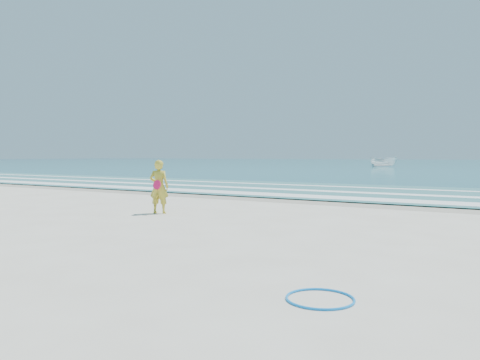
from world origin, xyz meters
The scene contains 9 objects.
ground centered at (0.00, 0.00, 0.00)m, with size 400.00×400.00×0.00m, color silver.
wet_sand centered at (0.00, 9.00, 0.00)m, with size 400.00×2.40×0.00m, color #B2A893.
shallow centered at (0.00, 14.00, 0.04)m, with size 400.00×10.00×0.01m, color #59B7AD.
foam_near centered at (0.00, 10.30, 0.05)m, with size 400.00×1.40×0.01m, color white.
foam_mid centered at (0.00, 13.20, 0.05)m, with size 400.00×0.90×0.01m, color white.
foam_far centered at (0.00, 16.50, 0.05)m, with size 400.00×0.60×0.01m, color white.
hoop centered at (5.33, -1.94, 0.01)m, with size 0.81×0.81×0.03m, color #0D89EF.
boat centered at (-10.53, 61.97, 0.81)m, with size 1.50×3.99×1.54m, color white.
woman centered at (-1.72, 3.26, 0.78)m, with size 0.66×0.55×1.55m.
Camera 1 is at (7.34, -6.99, 1.68)m, focal length 35.00 mm.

